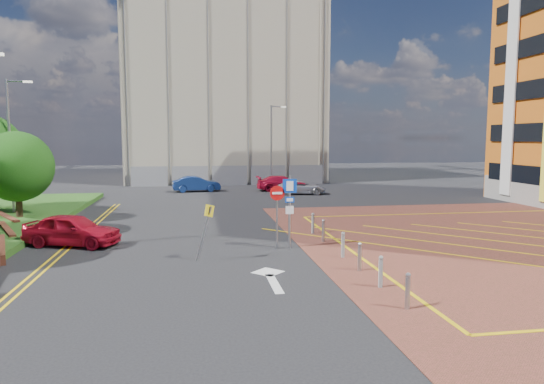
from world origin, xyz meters
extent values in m
plane|color=black|center=(0.00, 0.00, 0.00)|extent=(140.00, 140.00, 0.00)
cube|color=brown|center=(-11.60, 2.00, 0.20)|extent=(1.86, 4.43, 0.40)
cube|color=brown|center=(-12.80, 6.00, 0.20)|extent=(2.29, 4.27, 0.40)
cube|color=brown|center=(-14.20, 10.00, 0.20)|extent=(2.69, 4.06, 0.40)
cylinder|color=#3D2B1C|center=(-13.50, 10.00, 1.20)|extent=(0.36, 0.36, 1.80)
sphere|color=#143C0D|center=(-13.50, 10.00, 3.20)|extent=(4.00, 4.00, 4.00)
cylinder|color=#9EA0A8|center=(-14.50, 12.00, 4.30)|extent=(0.16, 0.16, 8.00)
cylinder|color=#9EA0A8|center=(-13.90, 12.00, 8.18)|extent=(1.20, 0.10, 0.10)
cube|color=silver|center=(-13.30, 12.00, 8.15)|extent=(0.50, 0.15, 0.12)
cylinder|color=#9EA0A8|center=(4.00, 28.00, 4.00)|extent=(0.16, 0.16, 8.00)
cylinder|color=#9EA0A8|center=(4.60, 28.00, 7.88)|extent=(1.20, 0.10, 0.10)
cube|color=silver|center=(5.20, 28.00, 7.85)|extent=(0.50, 0.15, 0.12)
cylinder|color=#9EA0A8|center=(0.50, 1.00, 1.60)|extent=(0.10, 0.10, 3.20)
cube|color=#0B40C4|center=(0.50, 0.97, 2.75)|extent=(0.60, 0.04, 0.60)
cube|color=white|center=(0.50, 0.94, 2.75)|extent=(0.30, 0.02, 0.42)
cube|color=#0B40C4|center=(0.50, 0.97, 2.15)|extent=(0.40, 0.04, 0.25)
cube|color=white|center=(0.50, 0.94, 2.15)|extent=(0.28, 0.02, 0.14)
cube|color=white|center=(0.50, 0.97, 1.70)|extent=(0.35, 0.04, 0.35)
cylinder|color=#9EA0A8|center=(-0.05, 1.00, 1.35)|extent=(0.08, 0.08, 2.70)
cylinder|color=red|center=(-0.05, 0.97, 2.45)|extent=(0.64, 0.04, 0.64)
cube|color=white|center=(-0.05, 0.94, 2.45)|extent=(0.44, 0.02, 0.10)
cylinder|color=#9EA0A8|center=(-3.23, -0.67, 1.10)|extent=(0.67, 0.08, 2.14)
cube|color=yellow|center=(-3.01, -0.70, 2.00)|extent=(0.42, 0.42, 0.55)
cylinder|color=#9EA0A8|center=(2.30, -7.00, 0.47)|extent=(0.14, 0.14, 0.90)
cylinder|color=black|center=(2.30, -5.00, 0.47)|extent=(0.14, 0.14, 0.90)
cylinder|color=#9EA0A8|center=(2.30, -3.00, 0.47)|extent=(0.14, 0.14, 0.90)
cylinder|color=black|center=(2.30, -1.00, 0.47)|extent=(0.14, 0.14, 0.90)
cylinder|color=#9EA0A8|center=(2.30, 2.00, 0.47)|extent=(0.14, 0.14, 0.90)
cylinder|color=black|center=(2.30, 4.00, 0.47)|extent=(0.14, 0.14, 0.90)
cube|color=#B8AD96|center=(0.00, 40.00, 11.00)|extent=(21.20, 19.20, 22.00)
cube|color=gold|center=(2.00, 42.00, 17.00)|extent=(0.90, 0.90, 34.00)
cube|color=gray|center=(1.00, 30.00, 1.00)|extent=(21.60, 0.06, 2.00)
imported|color=#B30F24|center=(-9.00, 3.06, 0.72)|extent=(4.57, 2.98, 1.45)
imported|color=navy|center=(-3.39, 24.52, 0.70)|extent=(4.36, 1.89, 1.39)
imported|color=red|center=(4.40, 24.03, 0.69)|extent=(4.77, 1.99, 1.38)
imported|color=silver|center=(5.54, 21.07, 0.58)|extent=(4.37, 2.48, 1.15)
camera|label=1|loc=(-3.56, -19.41, 4.80)|focal=32.00mm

